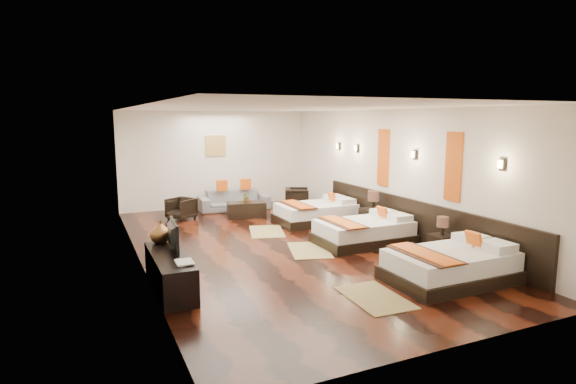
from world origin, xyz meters
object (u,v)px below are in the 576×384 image
nightstand_b (373,217)px  table_plant (246,197)px  figurine (160,232)px  bed_near (451,265)px  armchair_right (297,198)px  armchair_left (181,209)px  nightstand_a (441,243)px  book (176,263)px  coffee_table (246,210)px  tv (169,236)px  bed_mid (365,231)px  tv_console (170,272)px  sofa (234,200)px  bed_far (317,213)px

nightstand_b → table_plant: (-2.11, 2.77, 0.19)m
nightstand_b → figurine: 5.07m
bed_near → armchair_right: (0.30, 6.45, 0.04)m
armchair_left → armchair_right: bearing=58.5°
nightstand_a → armchair_left: bearing=125.2°
book → coffee_table: bearing=60.8°
tv → armchair_right: bearing=-39.3°
bed_near → coffee_table: (-1.39, 5.99, -0.06)m
nightstand_a → armchair_right: (-0.44, 5.40, 0.03)m
bed_near → nightstand_b: 3.37m
nightstand_b → tv: 5.16m
bed_mid → nightstand_b: (0.75, 0.80, 0.08)m
figurine → tv: bearing=-84.5°
figurine → armchair_left: size_ratio=0.61×
bed_mid → armchair_left: (-3.03, 3.90, 0.02)m
coffee_table → table_plant: bearing=68.1°
tv_console → book: size_ratio=5.47×
bed_mid → armchair_right: (0.31, 3.95, 0.05)m
nightstand_a → tv_console: 4.97m
bed_mid → sofa: bed_mid is taller
coffee_table → bed_mid: bearing=-68.3°
nightstand_a → armchair_right: bearing=94.7°
bed_far → tv_console: size_ratio=1.08×
tv → armchair_right: 6.50m
armchair_right → table_plant: 1.72m
bed_far → nightstand_a: bearing=-78.2°
bed_mid → nightstand_a: (0.75, -1.45, 0.02)m
bed_mid → bed_near: bearing=-90.0°
figurine → table_plant: 4.76m
bed_mid → armchair_left: 4.94m
book → armchair_left: (1.17, 5.43, -0.28)m
armchair_left → armchair_right: (3.33, 0.05, 0.03)m
tv_console → tv: bearing=77.9°
nightstand_b → coffee_table: 3.45m
table_plant → armchair_right: bearing=12.9°
bed_near → armchair_right: 6.45m
figurine → armchair_right: 6.17m
armchair_right → bed_near: bearing=-159.1°
bed_near → sofa: bearing=101.2°
tv_console → armchair_left: bearing=76.6°
nightstand_a → nightstand_b: 2.24m
bed_far → nightstand_a: (0.75, -3.60, 0.02)m
nightstand_a → table_plant: size_ratio=3.10×
nightstand_a → nightstand_b: nightstand_b is taller
tv_console → armchair_right: size_ratio=2.67×
bed_mid → book: bed_mid is taller
bed_near → bed_mid: (-0.00, 2.49, -0.01)m
bed_near → tv_console: bed_near is taller
bed_far → armchair_right: bed_far is taller
book → armchair_left: bearing=77.9°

